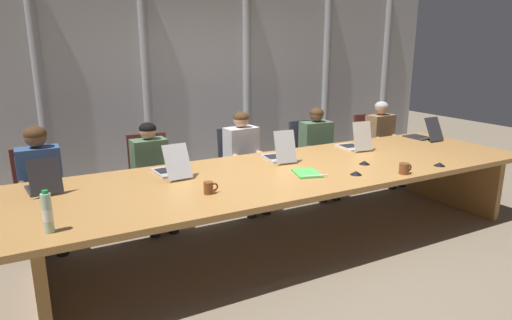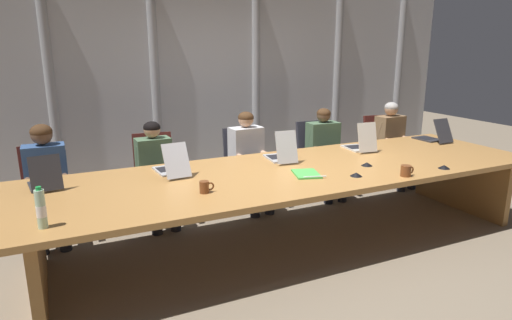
{
  "view_description": "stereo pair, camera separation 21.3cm",
  "coord_description": "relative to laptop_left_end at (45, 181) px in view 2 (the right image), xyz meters",
  "views": [
    {
      "loc": [
        -2.26,
        -3.41,
        1.91
      ],
      "look_at": [
        -0.35,
        0.14,
        0.86
      ],
      "focal_mm": 30.94,
      "sensor_mm": 36.0,
      "label": 1
    },
    {
      "loc": [
        -2.07,
        -3.51,
        1.91
      ],
      "look_at": [
        -0.35,
        0.14,
        0.86
      ],
      "focal_mm": 30.94,
      "sensor_mm": 36.0,
      "label": 2
    }
  ],
  "objects": [
    {
      "name": "person_left_end",
      "position": [
        0.0,
        0.69,
        -0.14
      ],
      "size": [
        0.4,
        0.55,
        1.17
      ],
      "rotation": [
        0.0,
        0.0,
        -1.58
      ],
      "color": "#335184",
      "rests_on": "ground_plane"
    },
    {
      "name": "person_right_end",
      "position": [
        4.37,
        0.69,
        -0.16
      ],
      "size": [
        0.42,
        0.56,
        1.15
      ],
      "rotation": [
        0.0,
        0.0,
        -1.5
      ],
      "color": "olive",
      "rests_on": "ground_plane"
    },
    {
      "name": "person_center",
      "position": [
        2.18,
        0.69,
        -0.16
      ],
      "size": [
        0.42,
        0.57,
        1.16
      ],
      "rotation": [
        0.0,
        0.0,
        -1.49
      ],
      "color": "silver",
      "rests_on": "ground_plane"
    },
    {
      "name": "laptop_left_mid",
      "position": [
        1.06,
        -0.02,
        0.0
      ],
      "size": [
        0.26,
        0.5,
        0.31
      ],
      "rotation": [
        0.0,
        0.0,
        1.64
      ],
      "color": "#BCBCC1",
      "rests_on": "conference_table"
    },
    {
      "name": "laptop_center",
      "position": [
        2.2,
        -0.04,
        0.0
      ],
      "size": [
        0.26,
        0.46,
        0.33
      ],
      "rotation": [
        0.0,
        0.0,
        1.46
      ],
      "color": "#BCBCC1",
      "rests_on": "conference_table"
    },
    {
      "name": "person_left_mid",
      "position": [
        1.07,
        0.68,
        -0.18
      ],
      "size": [
        0.39,
        0.55,
        1.12
      ],
      "rotation": [
        0.0,
        0.0,
        -1.54
      ],
      "color": "#4C6B4C",
      "rests_on": "ground_plane"
    },
    {
      "name": "curtain_backdrop",
      "position": [
        2.17,
        2.01,
        0.53
      ],
      "size": [
        8.08,
        0.17,
        2.7
      ],
      "color": "#B2B2B7",
      "rests_on": "ground_plane"
    },
    {
      "name": "ground_plane",
      "position": [
        2.17,
        -0.39,
        -0.82
      ],
      "size": [
        16.17,
        16.17,
        0.0
      ],
      "primitive_type": "plane",
      "color": "#7F705B"
    },
    {
      "name": "coffee_mug_near",
      "position": [
        1.16,
        -0.68,
        -0.01
      ],
      "size": [
        0.12,
        0.08,
        0.1
      ],
      "color": "brown",
      "rests_on": "conference_table"
    },
    {
      "name": "office_chair_left_mid",
      "position": [
        1.09,
        0.84,
        -0.46
      ],
      "size": [
        0.6,
        0.6,
        0.95
      ],
      "rotation": [
        0.0,
        0.0,
        -1.69
      ],
      "color": "#511E19",
      "rests_on": "ground_plane"
    },
    {
      "name": "conference_mic_right_side",
      "position": [
        2.55,
        -0.82,
        -0.04
      ],
      "size": [
        0.11,
        0.11,
        0.03
      ],
      "primitive_type": "cone",
      "color": "black",
      "rests_on": "conference_table"
    },
    {
      "name": "coffee_mug_far",
      "position": [
        2.96,
        -1.01,
        -0.01
      ],
      "size": [
        0.14,
        0.09,
        0.1
      ],
      "color": "brown",
      "rests_on": "conference_table"
    },
    {
      "name": "conference_mic_left_side",
      "position": [
        2.87,
        -0.58,
        -0.04
      ],
      "size": [
        0.11,
        0.11,
        0.03
      ],
      "primitive_type": "cone",
      "color": "black",
      "rests_on": "conference_table"
    },
    {
      "name": "office_chair_right_end",
      "position": [
        4.33,
        0.84,
        -0.47
      ],
      "size": [
        0.6,
        0.61,
        0.94
      ],
      "rotation": [
        0.0,
        0.0,
        -1.72
      ],
      "color": "#511E19",
      "rests_on": "ground_plane"
    },
    {
      "name": "laptop_right_end",
      "position": [
        4.36,
        0.01,
        -0.0
      ],
      "size": [
        0.24,
        0.46,
        0.29
      ],
      "rotation": [
        0.0,
        0.0,
        1.59
      ],
      "color": "#2D2D33",
      "rests_on": "conference_table"
    },
    {
      "name": "conference_table",
      "position": [
        2.17,
        -0.39,
        -0.19
      ],
      "size": [
        5.06,
        1.49,
        0.76
      ],
      "color": "#B77F42",
      "rests_on": "ground_plane"
    },
    {
      "name": "person_right_mid",
      "position": [
        3.25,
        0.68,
        -0.18
      ],
      "size": [
        0.44,
        0.57,
        1.13
      ],
      "rotation": [
        0.0,
        0.0,
        -1.66
      ],
      "color": "#4C6B4C",
      "rests_on": "ground_plane"
    },
    {
      "name": "conference_mic_middle",
      "position": [
        3.48,
        -0.98,
        -0.04
      ],
      "size": [
        0.11,
        0.11,
        0.03
      ],
      "primitive_type": "cone",
      "color": "black",
      "rests_on": "conference_table"
    },
    {
      "name": "office_chair_left_end",
      "position": [
        -0.01,
        0.84,
        -0.47
      ],
      "size": [
        0.6,
        0.6,
        0.93
      ],
      "rotation": [
        0.0,
        0.0,
        -1.45
      ],
      "color": "#511E19",
      "rests_on": "ground_plane"
    },
    {
      "name": "office_chair_center",
      "position": [
        2.18,
        0.84,
        -0.47
      ],
      "size": [
        0.6,
        0.6,
        0.93
      ],
      "rotation": [
        0.0,
        0.0,
        -1.69
      ],
      "color": "#2D2D38",
      "rests_on": "ground_plane"
    },
    {
      "name": "laptop_left_end",
      "position": [
        0.0,
        0.0,
        0.0
      ],
      "size": [
        0.28,
        0.4,
        0.3
      ],
      "rotation": [
        0.0,
        0.0,
        1.69
      ],
      "color": "#2D2D33",
      "rests_on": "conference_table"
    },
    {
      "name": "spiral_notepad",
      "position": [
        2.16,
        -0.59,
        -0.05
      ],
      "size": [
        0.3,
        0.35,
        0.03
      ],
      "rotation": [
        0.0,
        0.0,
        -0.29
      ],
      "color": "#4CB74C",
      "rests_on": "conference_table"
    },
    {
      "name": "water_bottle_primary",
      "position": [
        -0.02,
        -0.9,
        0.07
      ],
      "size": [
        0.06,
        0.06,
        0.28
      ],
      "color": "#ADD1B2",
      "rests_on": "conference_table"
    },
    {
      "name": "office_chair_right_mid",
      "position": [
        3.23,
        0.84,
        -0.47
      ],
      "size": [
        0.6,
        0.6,
        0.94
      ],
      "rotation": [
        0.0,
        0.0,
        -1.6
      ],
      "color": "#2D2D38",
      "rests_on": "ground_plane"
    },
    {
      "name": "laptop_right_mid",
      "position": [
        3.23,
        -0.01,
        0.01
      ],
      "size": [
        0.27,
        0.44,
        0.33
      ],
      "rotation": [
        0.0,
        0.0,
        1.46
      ],
      "color": "beige",
      "rests_on": "conference_table"
    }
  ]
}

